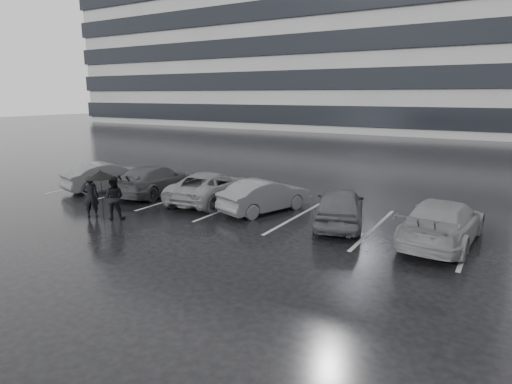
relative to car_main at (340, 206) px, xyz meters
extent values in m
plane|color=black|center=(-2.26, -2.30, -0.65)|extent=(160.00, 160.00, 0.00)
cube|color=gray|center=(-24.26, 45.70, 13.35)|extent=(60.00, 25.00, 28.00)
cube|color=black|center=(-24.26, 45.70, 1.35)|extent=(60.60, 25.60, 2.20)
cube|color=black|center=(-24.26, 45.70, 5.35)|extent=(60.60, 25.60, 2.20)
cube|color=black|center=(-24.26, 45.70, 9.35)|extent=(60.60, 25.60, 2.20)
cube|color=black|center=(-24.26, 45.70, 13.35)|extent=(60.60, 25.60, 2.20)
imported|color=black|center=(0.00, 0.00, 0.00)|extent=(2.58, 4.12, 1.31)
imported|color=#303133|center=(-2.99, 0.20, -0.04)|extent=(2.43, 3.92, 1.22)
imported|color=#515153|center=(-5.69, 0.38, -0.04)|extent=(2.58, 4.65, 1.23)
imported|color=black|center=(-8.57, 0.21, -0.01)|extent=(2.27, 4.59, 1.28)
imported|color=#303133|center=(-11.10, -0.27, -0.01)|extent=(2.34, 4.12, 1.28)
imported|color=#515153|center=(3.24, -0.18, 0.00)|extent=(2.15, 4.64, 1.31)
imported|color=black|center=(-7.96, -3.67, 0.10)|extent=(0.66, 0.63, 1.51)
imported|color=black|center=(-7.08, -3.41, 0.11)|extent=(0.94, 0.88, 1.53)
cylinder|color=black|center=(-7.46, -3.59, 0.10)|extent=(0.02, 0.02, 1.50)
cone|color=black|center=(-7.46, -3.59, 0.94)|extent=(1.03, 1.03, 0.26)
sphere|color=black|center=(-7.46, -3.59, 1.07)|extent=(0.05, 0.05, 0.05)
cube|color=#9C9C9E|center=(-12.86, 0.20, -0.65)|extent=(0.12, 5.00, 0.00)
cube|color=#9C9C9E|center=(-10.06, 0.20, -0.65)|extent=(0.12, 5.00, 0.00)
cube|color=#9C9C9E|center=(-7.26, 0.20, -0.65)|extent=(0.12, 5.00, 0.00)
cube|color=#9C9C9E|center=(-4.46, 0.20, -0.65)|extent=(0.12, 5.00, 0.00)
cube|color=#9C9C9E|center=(-1.66, 0.20, -0.65)|extent=(0.12, 5.00, 0.00)
cube|color=#9C9C9E|center=(1.14, 0.20, -0.65)|extent=(0.12, 5.00, 0.00)
cube|color=#9C9C9E|center=(3.94, 0.20, -0.65)|extent=(0.12, 5.00, 0.00)
camera|label=1|loc=(4.73, -13.36, 3.65)|focal=30.00mm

